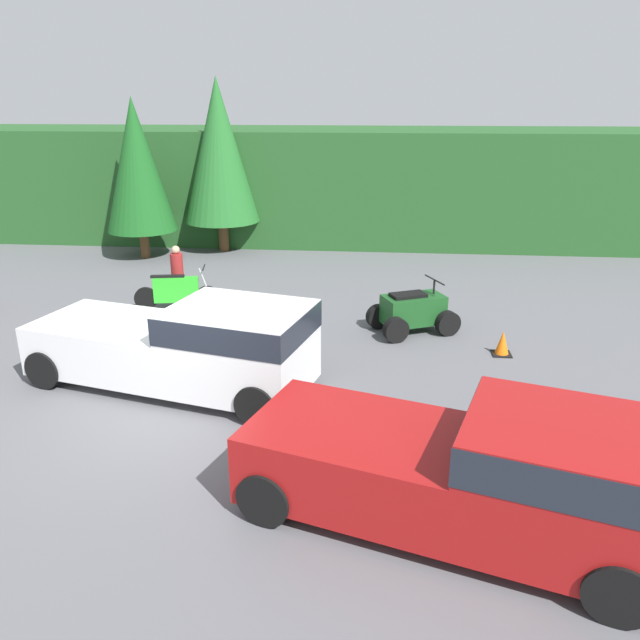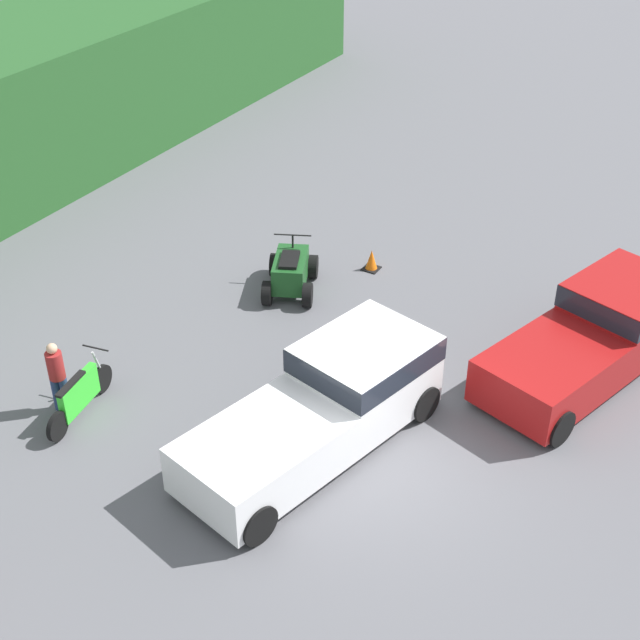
% 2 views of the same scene
% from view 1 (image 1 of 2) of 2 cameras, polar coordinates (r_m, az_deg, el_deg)
% --- Properties ---
extents(ground_plane, '(80.00, 80.00, 0.00)m').
position_cam_1_polar(ground_plane, '(11.46, -12.64, -8.88)').
color(ground_plane, '#5B5B60').
extents(hillside_backdrop, '(44.00, 6.00, 4.21)m').
position_cam_1_polar(hillside_backdrop, '(25.96, -2.23, 12.45)').
color(hillside_backdrop, '#235123').
rests_on(hillside_backdrop, ground_plane).
extents(tree_left, '(2.39, 2.39, 5.43)m').
position_cam_1_polar(tree_left, '(22.65, -16.38, 13.39)').
color(tree_left, brown).
rests_on(tree_left, ground_plane).
extents(tree_mid_left, '(2.68, 2.68, 6.09)m').
position_cam_1_polar(tree_mid_left, '(23.08, -9.20, 15.00)').
color(tree_mid_left, brown).
rests_on(tree_mid_left, ground_plane).
extents(pickup_truck_red, '(5.64, 3.54, 1.78)m').
position_cam_1_polar(pickup_truck_red, '(8.39, 14.39, -13.02)').
color(pickup_truck_red, maroon).
rests_on(pickup_truck_red, ground_plane).
extents(pickup_truck_second, '(5.87, 3.34, 1.78)m').
position_cam_1_polar(pickup_truck_second, '(12.19, -11.67, -2.11)').
color(pickup_truck_second, white).
rests_on(pickup_truck_second, ground_plane).
extents(dirt_bike, '(2.23, 0.67, 1.15)m').
position_cam_1_polar(dirt_bike, '(17.14, -12.99, 2.53)').
color(dirt_bike, black).
rests_on(dirt_bike, ground_plane).
extents(quad_atv, '(2.29, 1.91, 1.28)m').
position_cam_1_polar(quad_atv, '(15.20, 8.49, 0.73)').
color(quad_atv, black).
rests_on(quad_atv, ground_plane).
extents(rider_person, '(0.44, 0.44, 1.63)m').
position_cam_1_polar(rider_person, '(17.46, -12.91, 4.25)').
color(rider_person, navy).
rests_on(rider_person, ground_plane).
extents(traffic_cone, '(0.42, 0.42, 0.55)m').
position_cam_1_polar(traffic_cone, '(14.34, 16.34, -2.11)').
color(traffic_cone, black).
rests_on(traffic_cone, ground_plane).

